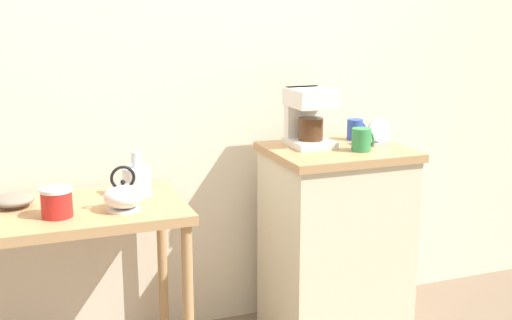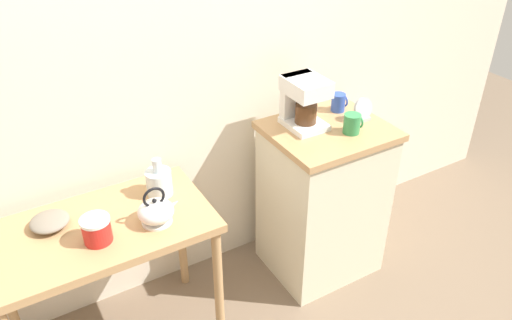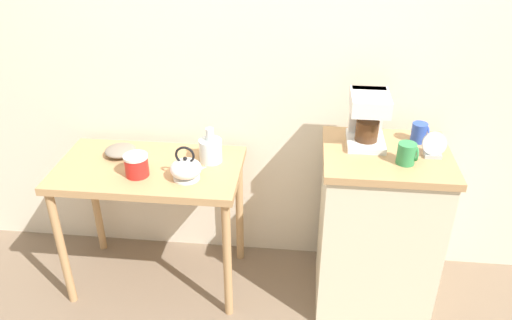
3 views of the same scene
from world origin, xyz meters
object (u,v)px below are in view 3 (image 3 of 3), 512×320
coffee_maker (368,116)px  canister_enamel (137,165)px  mug_blue (420,133)px  table_clock (434,146)px  glass_carafe_vase (211,150)px  bowl_stoneware (120,151)px  teakettle (186,169)px  mug_tall_green (407,154)px

coffee_maker → canister_enamel: bearing=-171.4°
mug_blue → table_clock: table_clock is taller
glass_carafe_vase → bowl_stoneware: bearing=179.3°
teakettle → coffee_maker: size_ratio=0.73×
coffee_maker → table_clock: size_ratio=2.10×
glass_carafe_vase → coffee_maker: coffee_maker is taller
glass_carafe_vase → canister_enamel: glass_carafe_vase is taller
bowl_stoneware → coffee_maker: coffee_maker is taller
table_clock → canister_enamel: bearing=-177.9°
table_clock → mug_tall_green: bearing=-149.9°
glass_carafe_vase → table_clock: size_ratio=1.52×
teakettle → coffee_maker: 0.92m
teakettle → glass_carafe_vase: 0.21m
glass_carafe_vase → mug_blue: 1.05m
teakettle → glass_carafe_vase: bearing=65.6°
table_clock → teakettle: bearing=-177.1°
glass_carafe_vase → mug_tall_green: 0.98m
glass_carafe_vase → mug_blue: bearing=1.1°
bowl_stoneware → mug_tall_green: 1.46m
bowl_stoneware → coffee_maker: size_ratio=0.63×
teakettle → mug_tall_green: 1.04m
canister_enamel → mug_tall_green: (1.29, -0.02, 0.15)m
canister_enamel → bowl_stoneware: bearing=128.8°
glass_carafe_vase → table_clock: 1.10m
coffee_maker → table_clock: coffee_maker is taller
bowl_stoneware → teakettle: size_ratio=0.86×
coffee_maker → mug_blue: bearing=7.5°
table_clock → bowl_stoneware: bearing=175.0°
teakettle → table_clock: bearing=2.9°
glass_carafe_vase → teakettle: bearing=-114.4°
coffee_maker → mug_blue: coffee_maker is taller
teakettle → mug_blue: (1.13, 0.21, 0.15)m
glass_carafe_vase → coffee_maker: bearing=-1.0°
mug_tall_green → bowl_stoneware: bearing=171.5°
mug_tall_green → canister_enamel: bearing=178.9°
table_clock → mug_blue: bearing=104.6°
bowl_stoneware → glass_carafe_vase: bearing=-0.7°
mug_tall_green → mug_blue: bearing=67.5°
teakettle → mug_tall_green: size_ratio=1.90×
mug_tall_green → table_clock: 0.15m
mug_blue → table_clock: (0.04, -0.15, 0.01)m
coffee_maker → mug_blue: (0.26, 0.03, -0.09)m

